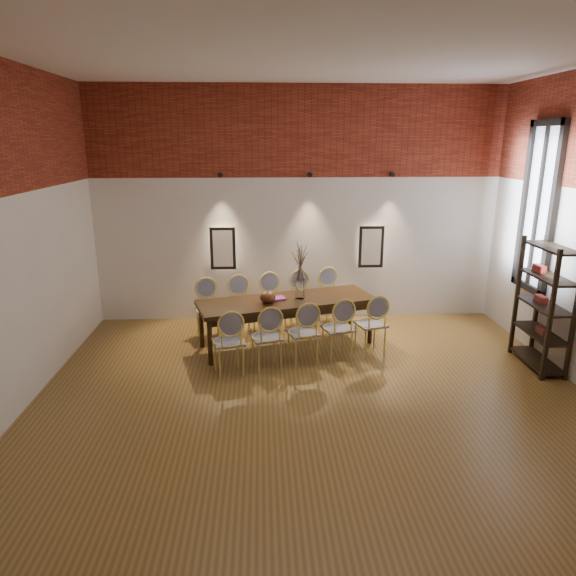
{
  "coord_description": "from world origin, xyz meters",
  "views": [
    {
      "loc": [
        -0.63,
        -5.36,
        3.11
      ],
      "look_at": [
        -0.25,
        1.76,
        1.05
      ],
      "focal_mm": 32.0,
      "sensor_mm": 36.0,
      "label": 1
    }
  ],
  "objects_px": {
    "chair_near_c": "(303,332)",
    "chair_far_c": "(273,303)",
    "chair_near_d": "(337,328)",
    "bowl": "(268,297)",
    "book": "(276,299)",
    "chair_near_e": "(371,324)",
    "chair_far_a": "(209,310)",
    "chair_near_b": "(266,337)",
    "chair_far_e": "(332,297)",
    "chair_near_a": "(228,342)",
    "chair_far_d": "(303,300)",
    "vase": "(300,289)",
    "dining_table": "(287,322)",
    "chair_far_b": "(242,307)",
    "shelving_rack": "(544,306)"
  },
  "relations": [
    {
      "from": "chair_near_e",
      "to": "bowl",
      "type": "distance_m",
      "value": 1.59
    },
    {
      "from": "chair_near_a",
      "to": "chair_far_c",
      "type": "height_order",
      "value": "same"
    },
    {
      "from": "chair_near_c",
      "to": "book",
      "type": "relative_size",
      "value": 3.62
    },
    {
      "from": "chair_near_a",
      "to": "chair_near_b",
      "type": "distance_m",
      "value": 0.54
    },
    {
      "from": "chair_near_b",
      "to": "bowl",
      "type": "distance_m",
      "value": 0.79
    },
    {
      "from": "chair_far_e",
      "to": "chair_far_a",
      "type": "bearing_deg",
      "value": -0.0
    },
    {
      "from": "chair_far_e",
      "to": "vase",
      "type": "distance_m",
      "value": 1.2
    },
    {
      "from": "chair_near_e",
      "to": "chair_far_d",
      "type": "relative_size",
      "value": 1.0
    },
    {
      "from": "shelving_rack",
      "to": "chair_far_d",
      "type": "bearing_deg",
      "value": 152.01
    },
    {
      "from": "chair_near_b",
      "to": "book",
      "type": "bearing_deg",
      "value": 62.9
    },
    {
      "from": "chair_near_a",
      "to": "shelving_rack",
      "type": "distance_m",
      "value": 4.4
    },
    {
      "from": "chair_near_a",
      "to": "bowl",
      "type": "relative_size",
      "value": 3.92
    },
    {
      "from": "chair_far_e",
      "to": "chair_far_c",
      "type": "bearing_deg",
      "value": -0.0
    },
    {
      "from": "chair_far_d",
      "to": "book",
      "type": "bearing_deg",
      "value": 43.87
    },
    {
      "from": "chair_near_a",
      "to": "chair_far_a",
      "type": "bearing_deg",
      "value": 90.0
    },
    {
      "from": "bowl",
      "to": "book",
      "type": "height_order",
      "value": "bowl"
    },
    {
      "from": "chair_near_c",
      "to": "chair_far_c",
      "type": "height_order",
      "value": "same"
    },
    {
      "from": "chair_far_b",
      "to": "shelving_rack",
      "type": "distance_m",
      "value": 4.52
    },
    {
      "from": "chair_far_e",
      "to": "vase",
      "type": "xyz_separation_m",
      "value": [
        -0.63,
        -0.92,
        0.43
      ]
    },
    {
      "from": "vase",
      "to": "shelving_rack",
      "type": "bearing_deg",
      "value": -16.88
    },
    {
      "from": "chair_near_b",
      "to": "chair_far_b",
      "type": "xyz_separation_m",
      "value": [
        -0.39,
        1.37,
        0.0
      ]
    },
    {
      "from": "chair_far_a",
      "to": "vase",
      "type": "relative_size",
      "value": 3.13
    },
    {
      "from": "chair_far_d",
      "to": "chair_far_e",
      "type": "xyz_separation_m",
      "value": [
        0.52,
        0.15,
        0.0
      ]
    },
    {
      "from": "chair_near_b",
      "to": "chair_near_c",
      "type": "xyz_separation_m",
      "value": [
        0.52,
        0.15,
        0.0
      ]
    },
    {
      "from": "chair_near_b",
      "to": "chair_far_e",
      "type": "xyz_separation_m",
      "value": [
        1.17,
        1.82,
        0.0
      ]
    },
    {
      "from": "chair_near_b",
      "to": "chair_near_d",
      "type": "xyz_separation_m",
      "value": [
        1.04,
        0.3,
        0.0
      ]
    },
    {
      "from": "chair_far_a",
      "to": "chair_far_d",
      "type": "height_order",
      "value": "same"
    },
    {
      "from": "chair_far_a",
      "to": "shelving_rack",
      "type": "distance_m",
      "value": 4.97
    },
    {
      "from": "dining_table",
      "to": "bowl",
      "type": "distance_m",
      "value": 0.57
    },
    {
      "from": "chair_far_a",
      "to": "shelving_rack",
      "type": "height_order",
      "value": "shelving_rack"
    },
    {
      "from": "chair_near_d",
      "to": "chair_near_a",
      "type": "bearing_deg",
      "value": -180.0
    },
    {
      "from": "chair_near_d",
      "to": "bowl",
      "type": "bearing_deg",
      "value": 142.31
    },
    {
      "from": "chair_far_e",
      "to": "book",
      "type": "bearing_deg",
      "value": 28.32
    },
    {
      "from": "chair_near_a",
      "to": "bowl",
      "type": "height_order",
      "value": "chair_near_a"
    },
    {
      "from": "shelving_rack",
      "to": "chair_near_b",
      "type": "bearing_deg",
      "value": 179.41
    },
    {
      "from": "chair_near_e",
      "to": "dining_table",
      "type": "bearing_deg",
      "value": 146.56
    },
    {
      "from": "chair_far_d",
      "to": "chair_far_e",
      "type": "height_order",
      "value": "same"
    },
    {
      "from": "vase",
      "to": "book",
      "type": "relative_size",
      "value": 1.15
    },
    {
      "from": "dining_table",
      "to": "chair_far_d",
      "type": "relative_size",
      "value": 2.88
    },
    {
      "from": "chair_near_e",
      "to": "chair_far_b",
      "type": "relative_size",
      "value": 1.0
    },
    {
      "from": "chair_near_b",
      "to": "vase",
      "type": "relative_size",
      "value": 3.13
    },
    {
      "from": "chair_near_a",
      "to": "chair_near_c",
      "type": "xyz_separation_m",
      "value": [
        1.04,
        0.3,
        0.0
      ]
    },
    {
      "from": "chair_far_b",
      "to": "chair_near_a",
      "type": "bearing_deg",
      "value": 69.27
    },
    {
      "from": "shelving_rack",
      "to": "chair_far_a",
      "type": "bearing_deg",
      "value": 165.41
    },
    {
      "from": "bowl",
      "to": "shelving_rack",
      "type": "height_order",
      "value": "shelving_rack"
    },
    {
      "from": "chair_near_e",
      "to": "chair_far_a",
      "type": "height_order",
      "value": "same"
    },
    {
      "from": "dining_table",
      "to": "vase",
      "type": "xyz_separation_m",
      "value": [
        0.21,
        0.06,
        0.53
      ]
    },
    {
      "from": "chair_far_b",
      "to": "bowl",
      "type": "height_order",
      "value": "chair_far_b"
    },
    {
      "from": "chair_near_b",
      "to": "chair_near_d",
      "type": "relative_size",
      "value": 1.0
    },
    {
      "from": "chair_near_a",
      "to": "bowl",
      "type": "distance_m",
      "value": 1.08
    }
  ]
}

